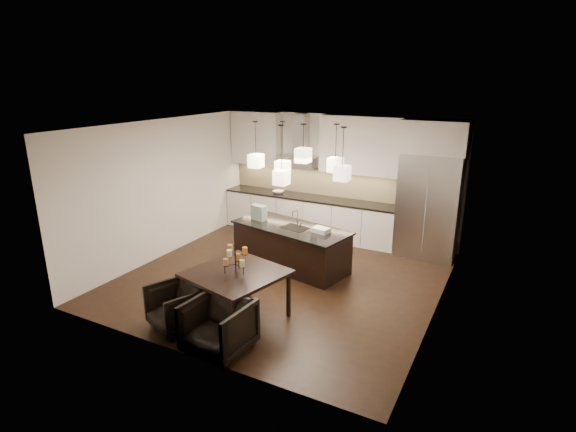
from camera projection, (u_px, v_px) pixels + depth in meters
The scene contains 37 objects.
floor at pixel (283, 278), 8.39m from camera, with size 5.50×5.50×0.02m, color black.
ceiling at pixel (282, 125), 7.56m from camera, with size 5.50×5.50×0.02m, color white.
wall_back at pixel (340, 176), 10.31m from camera, with size 5.50×0.02×2.80m, color silver.
wall_front at pixel (179, 259), 5.64m from camera, with size 5.50×0.02×2.80m, color silver.
wall_left at pixel (164, 188), 9.20m from camera, with size 0.02×5.50×2.80m, color silver.
wall_right at pixel (444, 229), 6.75m from camera, with size 0.02×5.50×2.80m, color silver.
refrigerator at pixel (429, 206), 9.15m from camera, with size 1.20×0.72×2.15m, color #B7B7BA.
fridge_panel at pixel (435, 137), 8.74m from camera, with size 1.26×0.72×0.65m, color silver.
lower_cabinets at pixel (308, 216), 10.59m from camera, with size 4.21×0.62×0.88m, color silver.
countertop at pixel (309, 197), 10.45m from camera, with size 4.21×0.66×0.04m, color black.
backsplash at pixel (314, 181), 10.61m from camera, with size 4.21×0.02×0.63m, color beige.
upper_cab_left at pixel (257, 138), 10.85m from camera, with size 1.25×0.35×1.25m, color silver.
upper_cab_right at pixel (362, 145), 9.67m from camera, with size 1.86×0.35×1.25m, color silver.
hood_canopy at pixel (298, 161), 10.39m from camera, with size 0.90×0.52×0.24m, color #B7B7BA.
hood_chimney at pixel (301, 135), 10.30m from camera, with size 0.30×0.28×0.96m, color #B7B7BA.
fruit_bowl at pixel (278, 192), 10.74m from camera, with size 0.26×0.26×0.06m, color silver.
island_body at pixel (291, 247), 8.78m from camera, with size 2.25×0.90×0.79m, color black.
island_top at pixel (291, 227), 8.65m from camera, with size 2.33×0.97×0.04m, color black.
faucet at pixel (298, 218), 8.61m from camera, with size 0.09×0.22×0.34m, color silver, non-canonical shape.
tote_bag at pixel (259, 213), 9.00m from camera, with size 0.31×0.16×0.31m, color #164525.
food_container at pixel (321, 230), 8.31m from camera, with size 0.31×0.22×0.09m, color silver.
dining_table at pixel (237, 295), 6.88m from camera, with size 1.29×1.29×0.77m, color black, non-canonical shape.
candelabra at pixel (235, 258), 6.70m from camera, with size 0.37×0.37×0.45m, color black, non-canonical shape.
candle_a at pixel (242, 263), 6.62m from camera, with size 0.08×0.08×0.10m, color beige.
candle_b at pixel (238, 257), 6.85m from camera, with size 0.08×0.08×0.10m, color #C17324.
candle_c at pixel (226, 262), 6.67m from camera, with size 0.08×0.08×0.10m, color #B2713F.
candle_d at pixel (245, 251), 6.66m from camera, with size 0.08×0.08×0.10m, color #C17324.
candle_e at pixel (230, 248), 6.77m from camera, with size 0.08×0.08×0.10m, color #B2713F.
candle_f at pixel (229, 253), 6.56m from camera, with size 0.08×0.08×0.10m, color beige.
armchair_left at pixel (177, 307), 6.63m from camera, with size 0.72×0.74×0.68m, color black.
armchair_right at pixel (218, 327), 6.04m from camera, with size 0.80×0.82×0.75m, color black.
pendant_a at pixel (256, 161), 8.60m from camera, with size 0.24×0.24×0.26m, color beige.
pendant_b at pixel (283, 167), 8.62m from camera, with size 0.24×0.24×0.26m, color beige.
pendant_c at pixel (303, 155), 8.08m from camera, with size 0.24×0.24×0.26m, color beige.
pendant_d at pixel (335, 165), 8.12m from camera, with size 0.24×0.24×0.26m, color beige.
pendant_e at pixel (342, 173), 7.65m from camera, with size 0.24×0.24×0.26m, color beige.
pendant_f at pixel (281, 178), 8.00m from camera, with size 0.24×0.24×0.26m, color beige.
Camera 1 is at (3.65, -6.75, 3.59)m, focal length 28.00 mm.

